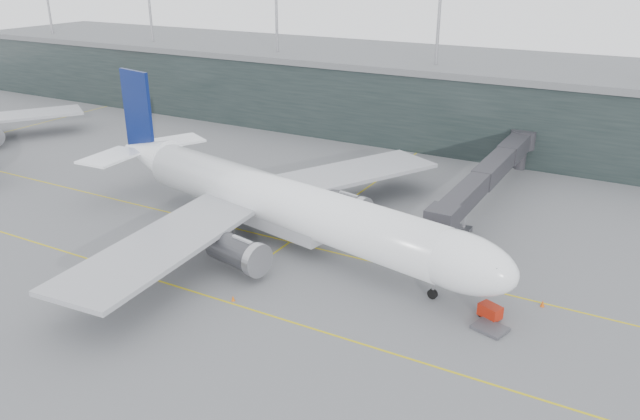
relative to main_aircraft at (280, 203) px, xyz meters
The scene contains 17 objects.
ground 7.54m from the main_aircraft, 131.60° to the left, with size 320.00×320.00×0.00m, color slate.
taxiline_a 6.31m from the main_aircraft, behind, with size 160.00×0.25×0.02m, color gold.
taxiline_b 17.09m from the main_aircraft, 102.95° to the right, with size 160.00×0.25×0.02m, color gold.
taxiline_lead_main 24.69m from the main_aircraft, 86.80° to the left, with size 0.25×60.00×0.02m, color gold.
taxiline_lead_adj 82.43m from the main_aircraft, 162.95° to the left, with size 0.25×60.00×0.02m, color gold.
terminal 62.27m from the main_aircraft, 93.37° to the left, with size 240.00×36.00×29.00m.
main_aircraft is the anchor object (origin of this frame).
jet_bridge 34.64m from the main_aircraft, 55.16° to the left, with size 4.21×44.22×6.74m.
gse_cart 29.28m from the main_aircraft, 11.09° to the right, with size 2.58×2.16×1.50m.
baggage_dolly 30.40m from the main_aircraft, 14.68° to the right, with size 3.09×2.47×0.31m, color #3E3D43.
uld_a 16.95m from the main_aircraft, 120.04° to the left, with size 2.22×2.02×1.64m.
uld_b 17.46m from the main_aircraft, 113.38° to the left, with size 2.10×1.86×1.60m.
uld_c 16.79m from the main_aircraft, 108.30° to the left, with size 2.34×2.10×1.77m.
cone_nose 32.97m from the main_aircraft, ahead, with size 0.46×0.46×0.73m, color #DA510C.
cone_wing_stbd 16.56m from the main_aircraft, 75.94° to the right, with size 0.40×0.40×0.63m, color #D95B0C.
cone_wing_port 16.36m from the main_aircraft, 78.15° to the left, with size 0.38×0.38×0.61m, color red.
cone_tail 14.41m from the main_aircraft, 142.04° to the right, with size 0.45×0.45×0.71m, color #EC380D.
Camera 1 is at (43.50, -65.09, 33.69)m, focal length 35.00 mm.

